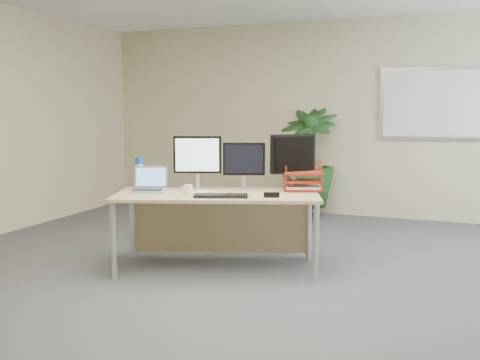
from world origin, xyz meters
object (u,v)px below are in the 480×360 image
at_px(desk, 218,207).
at_px(floor_plant, 308,163).
at_px(monitor_left, 197,159).
at_px(laptop, 149,185).
at_px(monitor_right, 244,163).

height_order(desk, floor_plant, floor_plant).
bearing_deg(floor_plant, monitor_left, -100.28).
relative_size(desk, floor_plant, 1.33).
distance_m(desk, laptop, 0.68).
height_order(desk, laptop, laptop).
height_order(monitor_right, laptop, monitor_right).
bearing_deg(desk, floor_plant, 85.34).
relative_size(desk, monitor_left, 3.93).
relative_size(floor_plant, monitor_right, 3.35).
distance_m(floor_plant, monitor_right, 2.41).
distance_m(desk, floor_plant, 2.65).
relative_size(monitor_left, monitor_right, 1.14).
distance_m(floor_plant, laptop, 2.95).
xyz_separation_m(desk, monitor_right, (0.17, 0.23, 0.41)).
height_order(monitor_left, monitor_right, monitor_left).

